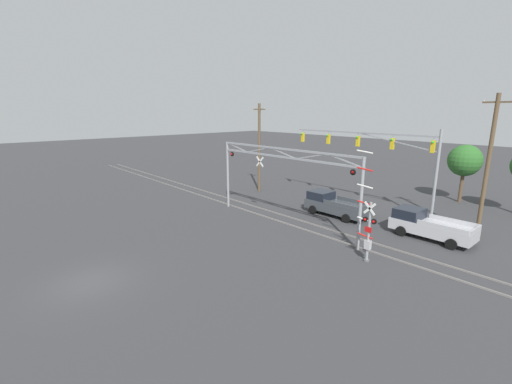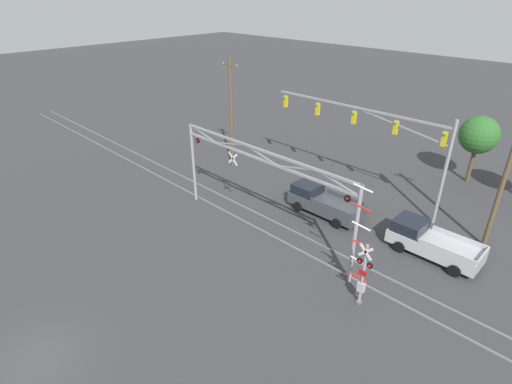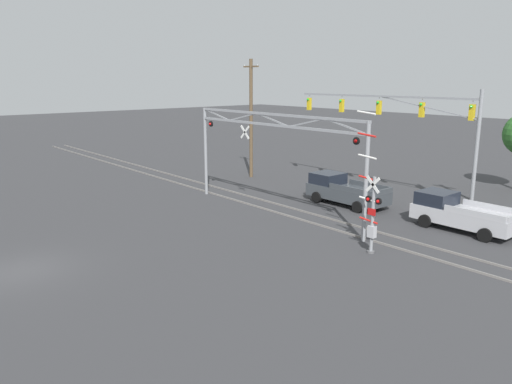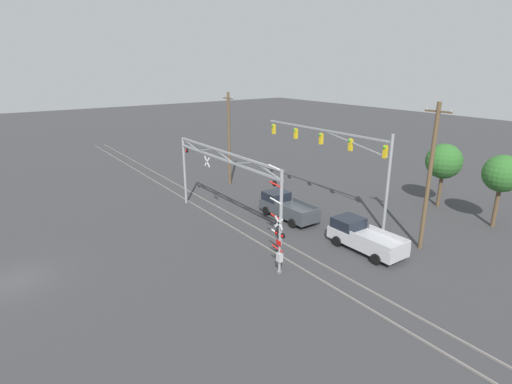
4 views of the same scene
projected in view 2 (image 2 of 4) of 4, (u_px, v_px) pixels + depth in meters
name	position (u px, v px, depth m)	size (l,w,h in m)	color
ground_plane	(35.00, 363.00, 17.74)	(200.00, 200.00, 0.00)	#38383A
rail_track_near	(263.00, 231.00, 27.13)	(80.00, 0.08, 0.10)	gray
rail_track_far	(277.00, 223.00, 28.04)	(80.00, 0.08, 0.10)	gray
crossing_gantry	(260.00, 173.00, 24.91)	(14.14, 0.27, 6.10)	gray
crossing_signal_mast	(362.00, 270.00, 20.20)	(1.60, 0.35, 6.65)	gray
traffic_signal_span	(387.00, 135.00, 28.46)	(14.56, 0.39, 7.48)	gray
pickup_truck_lead	(322.00, 201.00, 29.07)	(5.51, 2.35, 1.89)	#3D4247
pickup_truck_following	(430.00, 242.00, 24.52)	(5.44, 2.35, 1.89)	#B7B7BC
utility_pole_left	(231.00, 113.00, 34.86)	(1.80, 0.28, 9.62)	brown
utility_pole_right	(506.00, 173.00, 23.36)	(1.80, 0.28, 10.03)	brown
background_tree_beyond_span	(479.00, 135.00, 32.26)	(3.08, 3.08, 5.70)	brown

